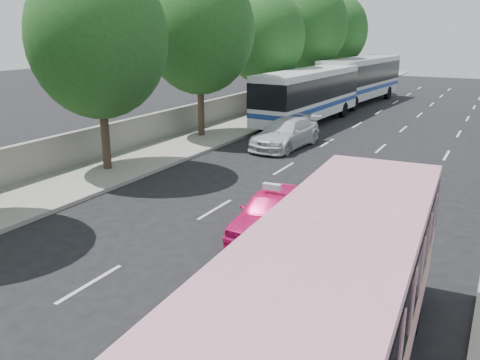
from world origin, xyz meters
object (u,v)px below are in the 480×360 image
Objects in this scene: pink_taxi at (272,211)px; white_pickup at (286,133)px; pink_bus at (328,303)px; tour_coach_front at (309,92)px; tour_coach_rear at (361,76)px.

pink_taxi is 0.79× the size of white_pickup.
pink_bus is 2.39× the size of pink_taxi.
pink_taxi is 18.87m from tour_coach_front.
pink_bus is 19.06m from white_pickup.
tour_coach_front reaches higher than pink_taxi.
tour_coach_front is (-1.41, 7.04, 1.33)m from white_pickup.
white_pickup reaches higher than pink_taxi.
pink_bus is 7.51m from pink_taxi.
tour_coach_rear reaches higher than pink_bus.
tour_coach_front reaches higher than white_pickup.
pink_bus is 36.49m from tour_coach_rear.
pink_taxi is at bearing -74.52° from tour_coach_rear.
tour_coach_rear is at bearing 91.23° from tour_coach_front.
pink_taxi is at bearing 117.84° from pink_bus.
white_pickup is 0.44× the size of tour_coach_front.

